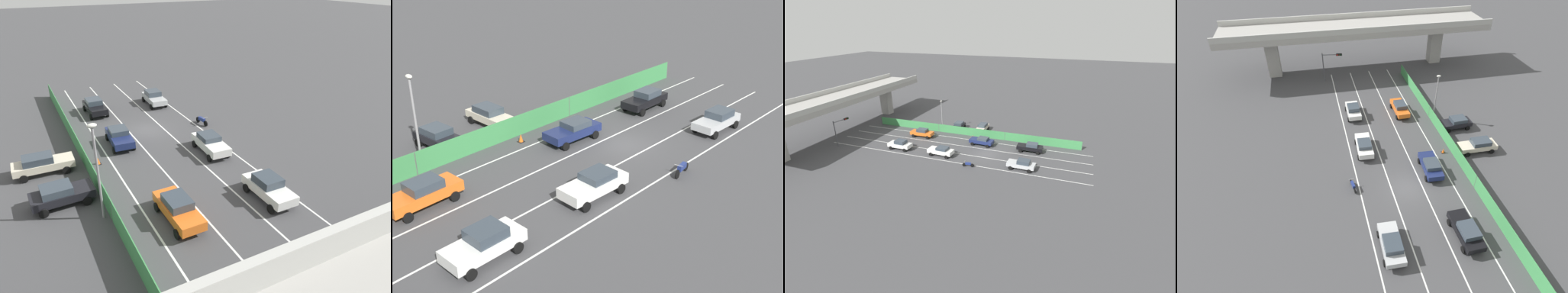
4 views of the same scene
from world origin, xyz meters
The scene contains 17 objects.
ground_plane centered at (0.00, 0.00, 0.00)m, with size 300.00×300.00×0.00m, color #424244.
lane_line_left_edge centered at (-5.12, 5.85, 0.00)m, with size 0.14×47.70×0.01m, color silver.
lane_line_mid_left centered at (-1.71, 5.85, 0.00)m, with size 0.14×47.70×0.01m, color silver.
lane_line_mid_right centered at (1.71, 5.85, 0.00)m, with size 0.14×47.70×0.01m, color silver.
lane_line_right_edge centered at (5.12, 5.85, 0.00)m, with size 0.14×47.70×0.01m, color silver.
green_fence centered at (7.23, 5.85, 0.84)m, with size 0.10×43.80×1.68m.
car_hatchback_white centered at (-3.38, 7.25, 0.90)m, with size 2.19×4.60×1.61m.
car_sedan_black centered at (3.48, -7.20, 0.91)m, with size 2.12×4.60×1.65m.
car_sedan_white centered at (-3.40, 15.63, 0.94)m, with size 2.04×4.33×1.73m.
car_sedan_navy centered at (3.40, 2.06, 0.88)m, with size 2.26×4.60×1.56m.
car_taxi_orange centered at (3.37, 14.95, 0.92)m, with size 2.00×4.70×1.68m.
car_sedan_silver centered at (-3.65, -7.15, 0.90)m, with size 2.15×4.49×1.64m.
motorcycle centered at (-5.79, 1.17, 0.46)m, with size 0.60×1.94×0.93m.
parked_sedan_cream centered at (10.46, 4.44, 0.90)m, with size 4.71×2.02×1.61m.
parked_sedan_dark centered at (9.84, 9.67, 0.89)m, with size 4.31×2.21×1.58m.
street_lamp centered at (7.65, 12.48, 4.13)m, with size 0.60×0.36×6.75m.
traffic_cone centered at (6.17, 4.93, 0.29)m, with size 0.47×0.47×0.62m.
Camera 2 is at (-21.87, 28.10, 16.43)m, focal length 47.74 mm.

